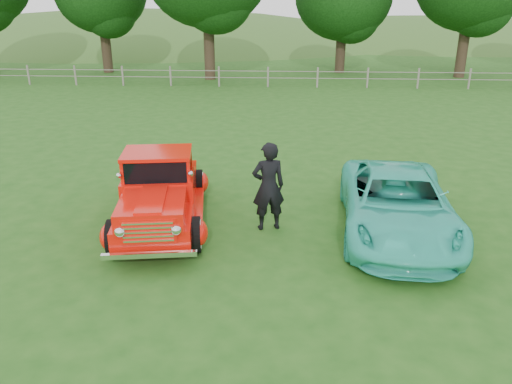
{
  "coord_description": "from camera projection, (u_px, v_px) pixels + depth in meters",
  "views": [
    {
      "loc": [
        1.16,
        -8.79,
        4.93
      ],
      "look_at": [
        0.55,
        1.2,
        1.09
      ],
      "focal_mm": 35.0,
      "sensor_mm": 36.0,
      "label": 1
    }
  ],
  "objects": [
    {
      "name": "red_pickup",
      "position": [
        160.0,
        191.0,
        11.59
      ],
      "size": [
        2.75,
        5.18,
        1.78
      ],
      "rotation": [
        0.0,
        0.0,
        0.15
      ],
      "color": "black",
      "rests_on": "ground"
    },
    {
      "name": "teal_sedan",
      "position": [
        397.0,
        204.0,
        11.1
      ],
      "size": [
        2.72,
        5.26,
        1.42
      ],
      "primitive_type": "imported",
      "rotation": [
        0.0,
        0.0,
        -0.07
      ],
      "color": "#32CAAF",
      "rests_on": "ground"
    },
    {
      "name": "fence_line",
      "position": [
        268.0,
        77.0,
        30.3
      ],
      "size": [
        48.0,
        0.12,
        1.2
      ],
      "color": "gray",
      "rests_on": "ground"
    },
    {
      "name": "man",
      "position": [
        268.0,
        186.0,
        11.21
      ],
      "size": [
        0.86,
        0.68,
        2.06
      ],
      "primitive_type": "imported",
      "rotation": [
        0.0,
        0.0,
        3.41
      ],
      "color": "black",
      "rests_on": "ground"
    },
    {
      "name": "distant_hills",
      "position": [
        248.0,
        76.0,
        67.29
      ],
      "size": [
        116.0,
        60.0,
        18.0
      ],
      "color": "#2F5920",
      "rests_on": "ground"
    },
    {
      "name": "ground",
      "position": [
        225.0,
        263.0,
        10.02
      ],
      "size": [
        140.0,
        140.0,
        0.0
      ],
      "primitive_type": "plane",
      "color": "#1E4F15",
      "rests_on": "ground"
    }
  ]
}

